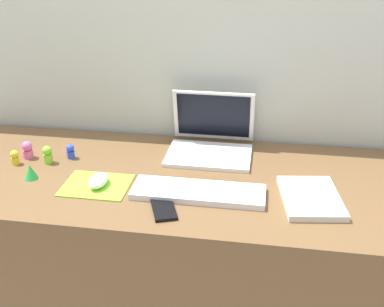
# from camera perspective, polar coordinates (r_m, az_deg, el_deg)

# --- Properties ---
(back_wall) EXTENTS (2.96, 0.05, 1.42)m
(back_wall) POSITION_cam_1_polar(r_m,az_deg,el_deg) (1.92, 1.06, 1.50)
(back_wall) COLOR beige
(back_wall) RESTS_ON ground_plane
(desk) EXTENTS (1.76, 0.66, 0.74)m
(desk) POSITION_cam_1_polar(r_m,az_deg,el_deg) (1.79, -0.75, -13.38)
(desk) COLOR brown
(desk) RESTS_ON ground_plane
(laptop) EXTENTS (0.30, 0.26, 0.21)m
(laptop) POSITION_cam_1_polar(r_m,az_deg,el_deg) (1.74, 2.28, 1.95)
(laptop) COLOR white
(laptop) RESTS_ON desk
(keyboard) EXTENTS (0.41, 0.13, 0.02)m
(keyboard) POSITION_cam_1_polar(r_m,az_deg,el_deg) (1.48, 0.76, -4.63)
(keyboard) COLOR white
(keyboard) RESTS_ON desk
(mousepad) EXTENTS (0.21, 0.17, 0.00)m
(mousepad) POSITION_cam_1_polar(r_m,az_deg,el_deg) (1.56, -11.32, -3.74)
(mousepad) COLOR #8CDB33
(mousepad) RESTS_ON desk
(mouse) EXTENTS (0.06, 0.10, 0.03)m
(mouse) POSITION_cam_1_polar(r_m,az_deg,el_deg) (1.55, -11.12, -3.18)
(mouse) COLOR white
(mouse) RESTS_ON mousepad
(cell_phone) EXTENTS (0.11, 0.14, 0.01)m
(cell_phone) POSITION_cam_1_polar(r_m,az_deg,el_deg) (1.41, -3.45, -6.55)
(cell_phone) COLOR black
(cell_phone) RESTS_ON desk
(notebook_pad) EXTENTS (0.20, 0.26, 0.02)m
(notebook_pad) POSITION_cam_1_polar(r_m,az_deg,el_deg) (1.49, 13.97, -5.15)
(notebook_pad) COLOR silver
(notebook_pad) RESTS_ON desk
(toy_figurine_green) EXTENTS (0.05, 0.05, 0.05)m
(toy_figurine_green) POSITION_cam_1_polar(r_m,az_deg,el_deg) (1.65, -18.74, -2.06)
(toy_figurine_green) COLOR green
(toy_figurine_green) RESTS_ON desk
(toy_figurine_purple) EXTENTS (0.03, 0.03, 0.04)m
(toy_figurine_purple) POSITION_cam_1_polar(r_m,az_deg,el_deg) (1.80, -14.39, 0.72)
(toy_figurine_purple) COLOR purple
(toy_figurine_purple) RESTS_ON desk
(toy_figurine_pink) EXTENTS (0.04, 0.04, 0.06)m
(toy_figurine_pink) POSITION_cam_1_polar(r_m,az_deg,el_deg) (1.80, -19.05, 0.45)
(toy_figurine_pink) COLOR pink
(toy_figurine_pink) RESTS_ON desk
(toy_figurine_lime) EXTENTS (0.03, 0.03, 0.06)m
(toy_figurine_lime) POSITION_cam_1_polar(r_m,az_deg,el_deg) (1.74, -16.86, -0.09)
(toy_figurine_lime) COLOR #8CDB33
(toy_figurine_lime) RESTS_ON desk
(toy_figurine_yellow) EXTENTS (0.03, 0.03, 0.05)m
(toy_figurine_yellow) POSITION_cam_1_polar(r_m,az_deg,el_deg) (1.77, -20.39, -0.40)
(toy_figurine_yellow) COLOR yellow
(toy_figurine_yellow) RESTS_ON desk
(toy_figurine_blue) EXTENTS (0.03, 0.03, 0.05)m
(toy_figurine_blue) POSITION_cam_1_polar(r_m,az_deg,el_deg) (1.75, -14.31, 0.28)
(toy_figurine_blue) COLOR blue
(toy_figurine_blue) RESTS_ON desk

